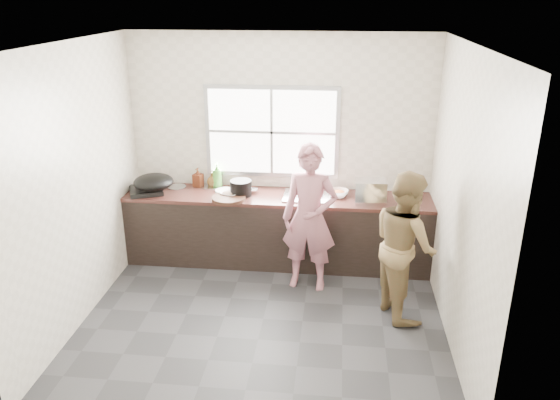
# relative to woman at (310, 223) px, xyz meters

# --- Properties ---
(floor) EXTENTS (3.60, 3.20, 0.01)m
(floor) POSITION_rel_woman_xyz_m (-0.41, -0.74, -0.77)
(floor) COLOR #2A2A2D
(floor) RESTS_ON ground
(ceiling) EXTENTS (3.60, 3.20, 0.01)m
(ceiling) POSITION_rel_woman_xyz_m (-0.41, -0.74, 1.94)
(ceiling) COLOR silver
(ceiling) RESTS_ON wall_back
(wall_back) EXTENTS (3.60, 0.01, 2.70)m
(wall_back) POSITION_rel_woman_xyz_m (-0.41, 0.87, 0.58)
(wall_back) COLOR beige
(wall_back) RESTS_ON ground
(wall_left) EXTENTS (0.01, 3.20, 2.70)m
(wall_left) POSITION_rel_woman_xyz_m (-2.22, -0.74, 0.58)
(wall_left) COLOR beige
(wall_left) RESTS_ON ground
(wall_right) EXTENTS (0.01, 3.20, 2.70)m
(wall_right) POSITION_rel_woman_xyz_m (1.39, -0.74, 0.58)
(wall_right) COLOR beige
(wall_right) RESTS_ON ground
(wall_front) EXTENTS (3.60, 0.01, 2.70)m
(wall_front) POSITION_rel_woman_xyz_m (-0.41, -2.34, 0.58)
(wall_front) COLOR silver
(wall_front) RESTS_ON ground
(cabinet) EXTENTS (3.60, 0.62, 0.82)m
(cabinet) POSITION_rel_woman_xyz_m (-0.41, 0.55, -0.36)
(cabinet) COLOR black
(cabinet) RESTS_ON floor
(countertop) EXTENTS (3.60, 0.64, 0.04)m
(countertop) POSITION_rel_woman_xyz_m (-0.41, 0.55, 0.07)
(countertop) COLOR #371B16
(countertop) RESTS_ON cabinet
(sink) EXTENTS (0.55, 0.45, 0.02)m
(sink) POSITION_rel_woman_xyz_m (-0.06, 0.55, 0.10)
(sink) COLOR silver
(sink) RESTS_ON countertop
(faucet) EXTENTS (0.02, 0.02, 0.30)m
(faucet) POSITION_rel_woman_xyz_m (-0.06, 0.75, 0.24)
(faucet) COLOR silver
(faucet) RESTS_ON countertop
(window_frame) EXTENTS (1.60, 0.05, 1.10)m
(window_frame) POSITION_rel_woman_xyz_m (-0.51, 0.85, 0.78)
(window_frame) COLOR #9EA0A5
(window_frame) RESTS_ON wall_back
(window_glazing) EXTENTS (1.50, 0.01, 1.00)m
(window_glazing) POSITION_rel_woman_xyz_m (-0.51, 0.83, 0.78)
(window_glazing) COLOR white
(window_glazing) RESTS_ON window_frame
(woman) EXTENTS (0.60, 0.43, 1.53)m
(woman) POSITION_rel_woman_xyz_m (0.00, 0.00, 0.00)
(woman) COLOR #AB6673
(woman) RESTS_ON floor
(person_side) EXTENTS (0.79, 0.89, 1.52)m
(person_side) POSITION_rel_woman_xyz_m (0.97, -0.43, -0.01)
(person_side) COLOR olive
(person_side) RESTS_ON floor
(cutting_board) EXTENTS (0.39, 0.39, 0.04)m
(cutting_board) POSITION_rel_woman_xyz_m (-0.96, 0.34, 0.11)
(cutting_board) COLOR #321D13
(cutting_board) RESTS_ON countertop
(cleaver) EXTENTS (0.21, 0.13, 0.01)m
(cleaver) POSITION_rel_woman_xyz_m (-0.76, 0.60, 0.14)
(cleaver) COLOR #BABEC2
(cleaver) RESTS_ON cutting_board
(bowl_mince) EXTENTS (0.29, 0.29, 0.06)m
(bowl_mince) POSITION_rel_woman_xyz_m (-0.96, 0.47, 0.12)
(bowl_mince) COLOR silver
(bowl_mince) RESTS_ON countertop
(bowl_crabs) EXTENTS (0.20, 0.20, 0.05)m
(bowl_crabs) POSITION_rel_woman_xyz_m (0.31, 0.63, 0.12)
(bowl_crabs) COLOR white
(bowl_crabs) RESTS_ON countertop
(bowl_held) EXTENTS (0.27, 0.27, 0.07)m
(bowl_held) POSITION_rel_woman_xyz_m (0.31, 0.56, 0.13)
(bowl_held) COLOR white
(bowl_held) RESTS_ON countertop
(black_pot) EXTENTS (0.27, 0.27, 0.18)m
(black_pot) POSITION_rel_woman_xyz_m (-0.84, 0.51, 0.19)
(black_pot) COLOR black
(black_pot) RESTS_ON countertop
(plate_food) EXTENTS (0.30, 0.30, 0.02)m
(plate_food) POSITION_rel_woman_xyz_m (-1.06, 0.62, 0.10)
(plate_food) COLOR white
(plate_food) RESTS_ON countertop
(bottle_green) EXTENTS (0.12, 0.12, 0.31)m
(bottle_green) POSITION_rel_woman_xyz_m (-1.18, 0.76, 0.25)
(bottle_green) COLOR #449230
(bottle_green) RESTS_ON countertop
(bottle_brown_tall) EXTENTS (0.12, 0.12, 0.21)m
(bottle_brown_tall) POSITION_rel_woman_xyz_m (-1.42, 0.77, 0.20)
(bottle_brown_tall) COLOR #4B2212
(bottle_brown_tall) RESTS_ON countertop
(bottle_brown_short) EXTENTS (0.16, 0.16, 0.17)m
(bottle_brown_short) POSITION_rel_woman_xyz_m (-1.24, 0.78, 0.18)
(bottle_brown_short) COLOR #513714
(bottle_brown_short) RESTS_ON countertop
(glass_jar) EXTENTS (0.07, 0.07, 0.09)m
(glass_jar) POSITION_rel_woman_xyz_m (-1.20, 0.77, 0.14)
(glass_jar) COLOR white
(glass_jar) RESTS_ON countertop
(burner) EXTENTS (0.49, 0.49, 0.06)m
(burner) POSITION_rel_woman_xyz_m (-1.98, 0.48, 0.12)
(burner) COLOR black
(burner) RESTS_ON countertop
(wok) EXTENTS (0.58, 0.58, 0.18)m
(wok) POSITION_rel_woman_xyz_m (-1.87, 0.45, 0.24)
(wok) COLOR black
(wok) RESTS_ON burner
(dish_rack) EXTENTS (0.36, 0.26, 0.26)m
(dish_rack) POSITION_rel_woman_xyz_m (0.66, 0.45, 0.23)
(dish_rack) COLOR silver
(dish_rack) RESTS_ON countertop
(pot_lid_left) EXTENTS (0.28, 0.28, 0.01)m
(pot_lid_left) POSITION_rel_woman_xyz_m (-1.68, 0.70, 0.10)
(pot_lid_left) COLOR #A5A6AB
(pot_lid_left) RESTS_ON countertop
(pot_lid_right) EXTENTS (0.34, 0.34, 0.01)m
(pot_lid_right) POSITION_rel_woman_xyz_m (-1.26, 0.78, 0.10)
(pot_lid_right) COLOR silver
(pot_lid_right) RESTS_ON countertop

